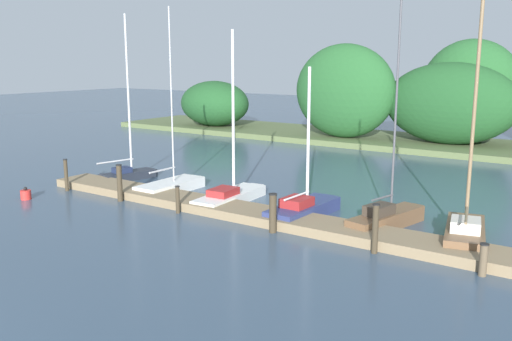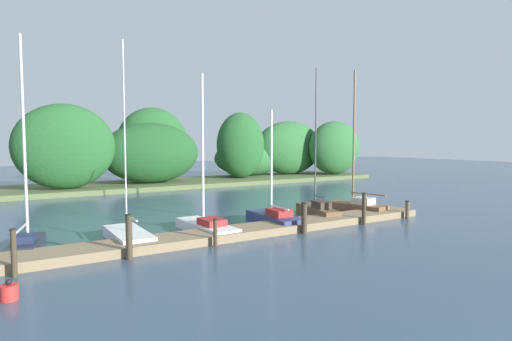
{
  "view_description": "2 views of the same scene",
  "coord_description": "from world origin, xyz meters",
  "px_view_note": "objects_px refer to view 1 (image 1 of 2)",
  "views": [
    {
      "loc": [
        12.44,
        -3.04,
        6.04
      ],
      "look_at": [
        -0.34,
        15.56,
        1.51
      ],
      "focal_mm": 38.83,
      "sensor_mm": 36.0,
      "label": 1
    },
    {
      "loc": [
        -9.22,
        -1.72,
        4.18
      ],
      "look_at": [
        2.2,
        16.97,
        2.63
      ],
      "focal_mm": 28.74,
      "sensor_mm": 36.0,
      "label": 2
    }
  ],
  "objects_px": {
    "sailboat_5": "(465,229)",
    "mooring_piling_1": "(120,183)",
    "sailboat_2": "(231,194)",
    "sailboat_3": "(305,207)",
    "mooring_piling_0": "(66,175)",
    "sailboat_0": "(129,169)",
    "mooring_piling_5": "(483,260)",
    "sailboat_4": "(388,216)",
    "channel_buoy_0": "(26,194)",
    "mooring_piling_4": "(375,228)",
    "mooring_piling_3": "(273,213)",
    "mooring_piling_2": "(178,199)",
    "sailboat_1": "(173,185)"
  },
  "relations": [
    {
      "from": "mooring_piling_2",
      "to": "sailboat_2",
      "type": "bearing_deg",
      "value": 74.12
    },
    {
      "from": "mooring_piling_4",
      "to": "channel_buoy_0",
      "type": "relative_size",
      "value": 2.87
    },
    {
      "from": "mooring_piling_3",
      "to": "sailboat_4",
      "type": "bearing_deg",
      "value": 42.68
    },
    {
      "from": "sailboat_5",
      "to": "channel_buoy_0",
      "type": "height_order",
      "value": "sailboat_5"
    },
    {
      "from": "mooring_piling_2",
      "to": "mooring_piling_3",
      "type": "height_order",
      "value": "mooring_piling_3"
    },
    {
      "from": "mooring_piling_0",
      "to": "channel_buoy_0",
      "type": "height_order",
      "value": "mooring_piling_0"
    },
    {
      "from": "sailboat_0",
      "to": "mooring_piling_1",
      "type": "height_order",
      "value": "sailboat_0"
    },
    {
      "from": "sailboat_0",
      "to": "mooring_piling_4",
      "type": "distance_m",
      "value": 15.09
    },
    {
      "from": "sailboat_2",
      "to": "mooring_piling_2",
      "type": "xyz_separation_m",
      "value": [
        -0.73,
        -2.58,
        0.18
      ]
    },
    {
      "from": "sailboat_0",
      "to": "mooring_piling_5",
      "type": "relative_size",
      "value": 8.54
    },
    {
      "from": "sailboat_1",
      "to": "mooring_piling_2",
      "type": "xyz_separation_m",
      "value": [
        2.77,
        -2.67,
        0.26
      ]
    },
    {
      "from": "mooring_piling_0",
      "to": "mooring_piling_3",
      "type": "relative_size",
      "value": 1.06
    },
    {
      "from": "mooring_piling_1",
      "to": "mooring_piling_2",
      "type": "bearing_deg",
      "value": -0.2
    },
    {
      "from": "sailboat_2",
      "to": "mooring_piling_3",
      "type": "distance_m",
      "value": 4.55
    },
    {
      "from": "mooring_piling_4",
      "to": "mooring_piling_5",
      "type": "xyz_separation_m",
      "value": [
        3.27,
        -0.04,
        -0.33
      ]
    },
    {
      "from": "sailboat_1",
      "to": "channel_buoy_0",
      "type": "distance_m",
      "value": 6.42
    },
    {
      "from": "sailboat_1",
      "to": "sailboat_4",
      "type": "bearing_deg",
      "value": -89.1
    },
    {
      "from": "mooring_piling_4",
      "to": "sailboat_2",
      "type": "bearing_deg",
      "value": 161.59
    },
    {
      "from": "mooring_piling_1",
      "to": "sailboat_2",
      "type": "bearing_deg",
      "value": 32.07
    },
    {
      "from": "mooring_piling_1",
      "to": "mooring_piling_4",
      "type": "bearing_deg",
      "value": 0.24
    },
    {
      "from": "mooring_piling_2",
      "to": "mooring_piling_5",
      "type": "bearing_deg",
      "value": 0.08
    },
    {
      "from": "sailboat_1",
      "to": "channel_buoy_0",
      "type": "height_order",
      "value": "sailboat_1"
    },
    {
      "from": "sailboat_5",
      "to": "mooring_piling_3",
      "type": "distance_m",
      "value": 6.51
    },
    {
      "from": "sailboat_5",
      "to": "mooring_piling_2",
      "type": "xyz_separation_m",
      "value": [
        -10.4,
        -2.75,
        0.08
      ]
    },
    {
      "from": "sailboat_0",
      "to": "sailboat_1",
      "type": "bearing_deg",
      "value": -88.32
    },
    {
      "from": "mooring_piling_1",
      "to": "channel_buoy_0",
      "type": "relative_size",
      "value": 2.87
    },
    {
      "from": "sailboat_3",
      "to": "mooring_piling_0",
      "type": "xyz_separation_m",
      "value": [
        -11.3,
        -2.54,
        0.38
      ]
    },
    {
      "from": "sailboat_2",
      "to": "sailboat_5",
      "type": "bearing_deg",
      "value": -92.76
    },
    {
      "from": "sailboat_3",
      "to": "mooring_piling_5",
      "type": "distance_m",
      "value": 7.58
    },
    {
      "from": "sailboat_1",
      "to": "mooring_piling_5",
      "type": "bearing_deg",
      "value": -101.03
    },
    {
      "from": "mooring_piling_1",
      "to": "mooring_piling_3",
      "type": "height_order",
      "value": "mooring_piling_1"
    },
    {
      "from": "mooring_piling_4",
      "to": "sailboat_4",
      "type": "bearing_deg",
      "value": 103.39
    },
    {
      "from": "sailboat_0",
      "to": "mooring_piling_3",
      "type": "bearing_deg",
      "value": -94.39
    },
    {
      "from": "mooring_piling_3",
      "to": "channel_buoy_0",
      "type": "relative_size",
      "value": 2.52
    },
    {
      "from": "sailboat_5",
      "to": "mooring_piling_1",
      "type": "distance_m",
      "value": 14.05
    },
    {
      "from": "mooring_piling_1",
      "to": "mooring_piling_3",
      "type": "bearing_deg",
      "value": 0.21
    },
    {
      "from": "mooring_piling_4",
      "to": "mooring_piling_5",
      "type": "bearing_deg",
      "value": -0.77
    },
    {
      "from": "sailboat_5",
      "to": "mooring_piling_1",
      "type": "height_order",
      "value": "sailboat_5"
    },
    {
      "from": "sailboat_4",
      "to": "channel_buoy_0",
      "type": "xyz_separation_m",
      "value": [
        -14.68,
        -5.05,
        -0.21
      ]
    },
    {
      "from": "sailboat_5",
      "to": "sailboat_0",
      "type": "bearing_deg",
      "value": 74.82
    },
    {
      "from": "sailboat_0",
      "to": "mooring_piling_4",
      "type": "height_order",
      "value": "sailboat_0"
    },
    {
      "from": "sailboat_3",
      "to": "mooring_piling_3",
      "type": "bearing_deg",
      "value": -175.89
    },
    {
      "from": "sailboat_2",
      "to": "mooring_piling_0",
      "type": "xyz_separation_m",
      "value": [
        -7.63,
        -2.67,
        0.38
      ]
    },
    {
      "from": "mooring_piling_2",
      "to": "mooring_piling_3",
      "type": "bearing_deg",
      "value": 0.52
    },
    {
      "from": "sailboat_5",
      "to": "channel_buoy_0",
      "type": "xyz_separation_m",
      "value": [
        -17.45,
        -4.86,
        -0.27
      ]
    },
    {
      "from": "mooring_piling_0",
      "to": "sailboat_4",
      "type": "bearing_deg",
      "value": 11.75
    },
    {
      "from": "sailboat_1",
      "to": "mooring_piling_1",
      "type": "bearing_deg",
      "value": 166.8
    },
    {
      "from": "sailboat_5",
      "to": "mooring_piling_1",
      "type": "relative_size",
      "value": 5.13
    },
    {
      "from": "sailboat_4",
      "to": "mooring_piling_0",
      "type": "bearing_deg",
      "value": 114.56
    },
    {
      "from": "mooring_piling_2",
      "to": "mooring_piling_1",
      "type": "bearing_deg",
      "value": 179.8
    }
  ]
}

